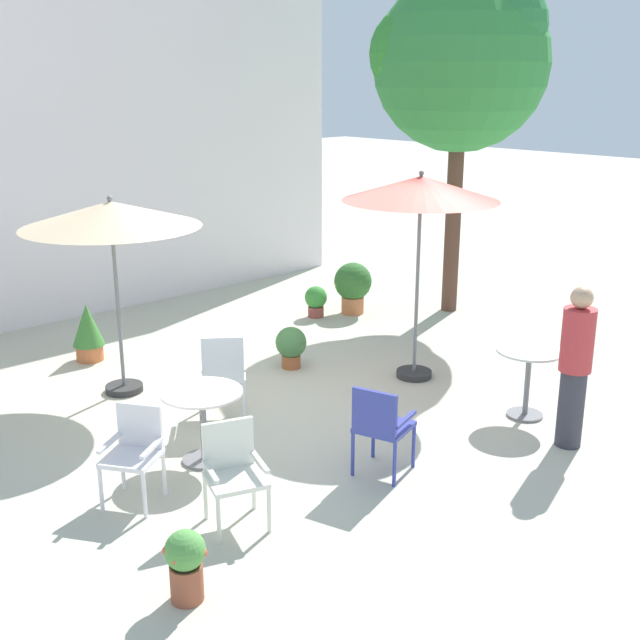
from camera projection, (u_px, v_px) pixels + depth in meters
name	position (u px, v px, depth m)	size (l,w,h in m)	color
ground_plane	(308.00, 398.00, 9.24)	(60.00, 60.00, 0.00)	beige
villa_facade	(88.00, 145.00, 11.98)	(9.41, 0.30, 5.19)	white
shade_tree	(461.00, 63.00, 11.66)	(2.72, 2.59, 5.07)	brown
patio_umbrella_0	(421.00, 192.00, 9.21)	(1.85, 1.85, 2.55)	#2D2D2D
patio_umbrella_1	(111.00, 217.00, 8.81)	(2.02, 2.02, 2.33)	#2D2D2D
cafe_table_0	(202.00, 412.00, 7.57)	(0.79, 0.79, 0.73)	white
cafe_table_1	(528.00, 370.00, 8.58)	(0.72, 0.72, 0.78)	silver
patio_chair_0	(224.00, 371.00, 8.51)	(0.64, 0.64, 0.98)	silver
patio_chair_1	(233.00, 467.00, 6.53)	(0.58, 0.57, 0.87)	silver
patio_chair_2	(135.00, 448.00, 6.87)	(0.60, 0.61, 0.86)	white
patio_chair_3	(380.00, 424.00, 7.30)	(0.59, 0.58, 0.89)	#353D99
potted_plant_0	(352.00, 285.00, 12.41)	(0.59, 0.59, 0.81)	#BF6E43
potted_plant_1	(88.00, 331.00, 10.35)	(0.42, 0.42, 0.77)	#C9683C
potted_plant_2	(186.00, 563.00, 5.58)	(0.29, 0.29, 0.55)	#964D35
potted_plant_3	(291.00, 345.00, 10.11)	(0.40, 0.40, 0.54)	#9C532F
potted_plant_4	(316.00, 300.00, 12.28)	(0.35, 0.35, 0.49)	brown
standing_person	(575.00, 366.00, 7.80)	(0.45, 0.45, 1.66)	#33333D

